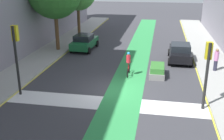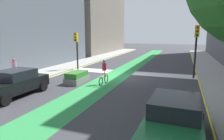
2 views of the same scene
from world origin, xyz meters
name	(u,v)px [view 2 (image 2 of 2)]	position (x,y,z in m)	size (l,w,h in m)	color
ground_plane	(125,77)	(0.00, 0.00, 0.00)	(120.00, 120.00, 0.00)	#38383D
bike_lane_paint	(115,76)	(0.88, 0.00, 0.00)	(2.40, 60.00, 0.01)	#2D8C47
crosswalk_band	(131,73)	(0.00, -2.00, 0.00)	(12.00, 1.80, 0.01)	silver
sidewalk_left	(222,83)	(-7.50, 0.00, 0.07)	(3.00, 60.00, 0.15)	#9E9E99
curb_stripe_left	(200,83)	(-6.00, 0.00, 0.01)	(0.16, 60.00, 0.01)	yellow
sidewalk_right	(53,71)	(7.50, 0.00, 0.07)	(3.00, 60.00, 0.15)	#9E9E99
curb_stripe_right	(65,72)	(6.00, 0.00, 0.01)	(0.16, 60.00, 0.01)	yellow
traffic_signal_near_right	(76,44)	(5.59, -1.57, 2.71)	(0.35, 0.52, 3.85)	black
traffic_signal_near_left	(196,42)	(-5.63, -1.58, 3.07)	(0.35, 0.52, 4.39)	black
car_black_right_far	(15,83)	(4.74, 7.35, 0.80)	(2.07, 4.23, 1.57)	black
car_green_left_far	(174,121)	(-4.54, 9.58, 0.80)	(2.15, 4.26, 1.57)	#196033
cyclist_in_lane	(104,71)	(0.74, 2.94, 0.97)	(0.32, 1.73, 1.86)	black
pedestrian_sidewalk_right_a	(15,69)	(7.30, 4.84, 1.05)	(0.34, 0.34, 1.76)	#262638
median_planter	(77,78)	(2.88, 3.20, 0.40)	(1.12, 2.10, 0.85)	slate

